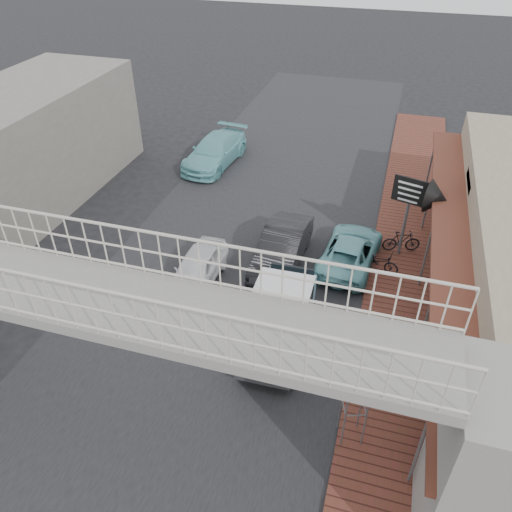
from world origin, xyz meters
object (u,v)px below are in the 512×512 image
Objects in this scene: white_hatchback at (197,269)px; street_clock at (360,375)px; angkot_far at (215,151)px; motorcycle_far at (401,241)px; dark_sedan at (282,248)px; angkot_van at (278,317)px; arrow_sign at (434,198)px; angkot_curb at (350,251)px; motorcycle_near at (378,260)px.

street_clock is (6.39, -5.07, 1.93)m from white_hatchback.
white_hatchback is 8.38m from street_clock.
angkot_far is 3.32× the size of motorcycle_far.
motorcycle_far is (4.45, 2.09, -0.18)m from dark_sedan.
angkot_van is 1.37× the size of street_clock.
angkot_van reaches higher than motorcycle_far.
dark_sedan is 8.18m from street_clock.
angkot_far is 1.44× the size of arrow_sign.
angkot_far is at bearing 117.56° from angkot_van.
arrow_sign reaches higher than angkot_van.
motorcycle_far is 0.43× the size of arrow_sign.
dark_sedan is at bearing 36.61° from white_hatchback.
arrow_sign is at bearing -23.70° from angkot_far.
dark_sedan is 2.69m from angkot_curb.
street_clock is at bearing -52.15° from angkot_far.
motorcycle_near is 0.47× the size of arrow_sign.
white_hatchback is at bearing -67.65° from angkot_far.
motorcycle_far is at bearing -139.40° from angkot_curb.
arrow_sign is (10.86, -6.10, 2.19)m from angkot_far.
angkot_van is at bearing 135.32° from motorcycle_far.
motorcycle_far reaches higher than motorcycle_near.
angkot_curb reaches higher than motorcycle_far.
dark_sedan is at bearing 114.73° from motorcycle_near.
angkot_curb is 3.62m from arrow_sign.
angkot_van is (0.97, -4.33, 0.52)m from dark_sedan.
angkot_van reaches higher than white_hatchback.
motorcycle_far is (1.88, 1.31, -0.03)m from angkot_curb.
white_hatchback is 2.39× the size of motorcycle_far.
street_clock is (0.00, -7.61, 2.02)m from motorcycle_near.
dark_sedan is at bearing -146.85° from arrow_sign.
dark_sedan is 2.71× the size of motorcycle_near.
angkot_curb is 1.05× the size of angkot_van.
white_hatchback is 8.26m from motorcycle_far.
angkot_curb is at bearing -34.42° from angkot_far.
arrow_sign is at bearing -157.57° from angkot_curb.
arrow_sign reaches higher than dark_sedan.
angkot_far is at bearing 106.82° from white_hatchback.
street_clock is 0.85× the size of arrow_sign.
angkot_curb is 0.84× the size of angkot_far.
white_hatchback is at bearing -142.22° from dark_sedan.
arrow_sign reaches higher than motorcycle_far.
angkot_far is at bearing 103.91° from street_clock.
motorcycle_near is at bearing 71.71° from street_clock.
angkot_van reaches higher than motorcycle_near.
dark_sedan is 1.51× the size of street_clock.
angkot_far is at bearing -34.27° from angkot_curb.
motorcycle_far is at bearing 66.86° from street_clock.
arrow_sign is (1.56, 1.05, 2.39)m from motorcycle_near.
arrow_sign is (2.66, 0.79, 2.33)m from angkot_curb.
street_clock reaches higher than angkot_far.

